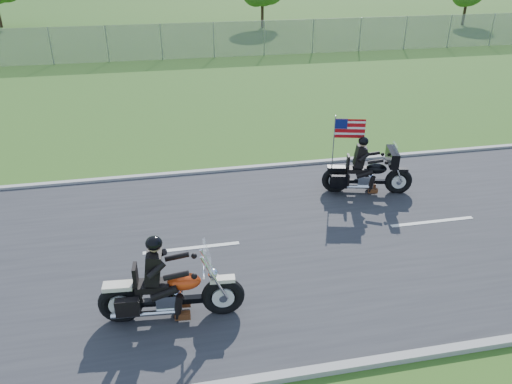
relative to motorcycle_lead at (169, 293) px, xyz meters
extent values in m
plane|color=#224C17|center=(2.56, 2.21, -0.57)|extent=(420.00, 420.00, 0.00)
cube|color=#28282B|center=(2.56, 2.21, -0.55)|extent=(120.00, 8.00, 0.04)
cube|color=#9E9B93|center=(2.56, 6.26, -0.52)|extent=(120.00, 0.18, 0.12)
cube|color=#9E9B93|center=(2.56, -1.84, -0.52)|extent=(120.00, 0.18, 0.12)
cube|color=gray|center=(-2.44, 22.21, 0.43)|extent=(60.00, 0.03, 2.00)
cylinder|color=#382316|center=(8.56, 32.21, 0.69)|extent=(0.22, 0.22, 2.52)
cylinder|color=#382316|center=(24.56, 30.21, 0.55)|extent=(0.22, 0.22, 2.24)
torus|color=black|center=(0.98, -0.08, -0.16)|extent=(0.83, 0.26, 0.82)
torus|color=black|center=(-0.89, 0.07, -0.16)|extent=(0.83, 0.26, 0.82)
ellipsoid|color=red|center=(0.29, -0.02, 0.24)|extent=(0.65, 0.40, 0.31)
cube|color=black|center=(-0.29, 0.02, 0.20)|extent=(0.63, 0.38, 0.13)
cube|color=black|center=(-0.23, 0.02, 0.63)|extent=(0.30, 0.46, 0.61)
sphere|color=black|center=(-0.18, 0.01, 1.10)|extent=(0.32, 0.32, 0.30)
cube|color=silver|center=(0.73, -0.06, 0.77)|extent=(0.09, 0.51, 0.44)
torus|color=black|center=(6.40, 3.88, -0.19)|extent=(0.77, 0.36, 0.75)
torus|color=black|center=(4.73, 4.30, -0.19)|extent=(0.77, 0.36, 0.75)
ellipsoid|color=black|center=(5.78, 4.04, 0.18)|extent=(0.63, 0.45, 0.28)
cube|color=black|center=(5.27, 4.17, 0.14)|extent=(0.62, 0.43, 0.12)
cube|color=black|center=(5.32, 4.15, 0.54)|extent=(0.34, 0.45, 0.56)
sphere|color=black|center=(5.37, 4.14, 0.97)|extent=(0.33, 0.33, 0.27)
cube|color=black|center=(6.16, 3.94, 0.54)|extent=(0.41, 0.84, 0.41)
cube|color=#B70C11|center=(5.07, 4.43, 1.25)|extent=(0.79, 0.22, 0.53)
camera|label=1|loc=(0.14, -7.44, 5.84)|focal=35.00mm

